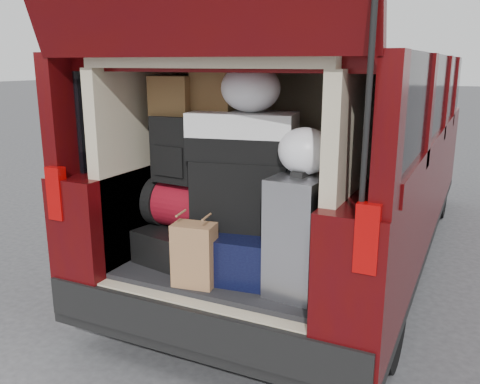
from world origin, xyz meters
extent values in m
plane|color=#38383B|center=(0.00, 0.00, 0.00)|extent=(80.00, 80.00, 0.00)
cylinder|color=black|center=(-0.82, 0.40, 0.32)|extent=(0.24, 0.64, 0.64)
cylinder|color=black|center=(0.82, 0.40, 0.32)|extent=(0.24, 0.64, 0.64)
cylinder|color=black|center=(-0.82, 3.70, 0.32)|extent=(0.24, 0.64, 0.64)
cylinder|color=black|center=(0.82, 3.70, 0.32)|extent=(0.24, 0.64, 0.64)
cube|color=black|center=(0.00, 2.08, 0.26)|extent=(1.90, 4.85, 0.08)
cube|color=#40060A|center=(-0.79, 2.08, 0.70)|extent=(0.33, 4.85, 0.80)
cube|color=#40060A|center=(0.79, 2.08, 0.70)|extent=(0.33, 4.85, 0.80)
cube|color=#40060A|center=(0.00, 2.08, 1.73)|extent=(1.82, 4.46, 0.10)
cube|color=black|center=(-0.88, 1.97, 1.44)|extent=(0.12, 4.25, 0.68)
cube|color=black|center=(0.88, 1.97, 1.44)|extent=(0.12, 4.25, 0.68)
cube|color=black|center=(0.00, -0.29, 0.40)|extent=(1.86, 0.16, 0.22)
cube|color=#990505|center=(-0.86, -0.33, 1.02)|extent=(0.10, 0.06, 0.30)
cube|color=#990505|center=(0.86, -0.33, 1.02)|extent=(0.10, 0.06, 0.30)
cube|color=black|center=(0.00, 0.28, 0.52)|extent=(1.24, 1.05, 0.06)
cube|color=#BAAF8F|center=(-0.66, 0.28, 1.12)|extent=(0.08, 1.05, 1.15)
cube|color=#BAAF8F|center=(0.66, 0.28, 1.12)|extent=(0.08, 1.05, 1.15)
cube|color=#BAAF8F|center=(0.00, 0.83, 1.12)|extent=(1.34, 0.06, 1.15)
cube|color=#BAAF8F|center=(0.00, 0.28, 1.73)|extent=(1.34, 1.05, 0.06)
cylinder|color=black|center=(0.84, -0.40, 1.65)|extent=(0.02, 0.90, 0.76)
cube|color=black|center=(0.00, 0.28, 0.28)|extent=(1.24, 1.05, 0.55)
cube|color=black|center=(-0.37, 0.17, 0.65)|extent=(0.45, 0.56, 0.20)
cube|color=black|center=(0.07, 0.16, 0.68)|extent=(0.55, 0.64, 0.26)
cube|color=white|center=(0.45, 0.05, 0.86)|extent=(0.30, 0.44, 0.62)
cube|color=#9E6F47|center=(-0.08, -0.15, 0.72)|extent=(0.24, 0.17, 0.35)
cube|color=maroon|center=(-0.33, 0.17, 0.90)|extent=(0.47, 0.33, 0.29)
cube|color=black|center=(0.04, 0.19, 1.00)|extent=(0.60, 0.43, 0.39)
cube|color=black|center=(-0.36, 0.12, 1.24)|extent=(0.28, 0.19, 0.38)
cube|color=silver|center=(0.04, 0.19, 1.33)|extent=(0.63, 0.41, 0.26)
cube|color=brown|center=(-0.40, 0.18, 1.54)|extent=(0.26, 0.21, 0.22)
cube|color=brown|center=(-0.16, 0.25, 1.58)|extent=(0.25, 0.21, 0.24)
ellipsoid|color=white|center=(0.09, 0.18, 1.59)|extent=(0.35, 0.33, 0.26)
ellipsoid|color=white|center=(0.44, 0.07, 1.29)|extent=(0.31, 0.29, 0.24)
camera|label=1|loc=(1.25, -2.35, 1.73)|focal=38.00mm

